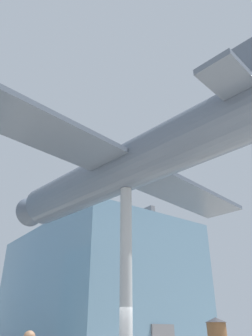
# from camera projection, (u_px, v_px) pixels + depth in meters

# --- Properties ---
(glass_pavilion_right) EXTENTS (10.54, 15.90, 10.07)m
(glass_pavilion_right) POSITION_uv_depth(u_px,v_px,m) (95.00, 293.00, 26.63)
(glass_pavilion_right) COLOR #60849E
(glass_pavilion_right) RESTS_ON ground_plane
(support_pylon_central) EXTENTS (0.41, 0.41, 6.51)m
(support_pylon_central) POSITION_uv_depth(u_px,v_px,m) (126.00, 282.00, 10.56)
(support_pylon_central) COLOR #999EA3
(support_pylon_central) RESTS_ON ground_plane
(suspended_airplane) EXTENTS (14.54, 13.41, 3.34)m
(suspended_airplane) POSITION_uv_depth(u_px,v_px,m) (121.00, 170.00, 12.61)
(suspended_airplane) COLOR #4C5666
(suspended_airplane) RESTS_ON support_pylon_central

